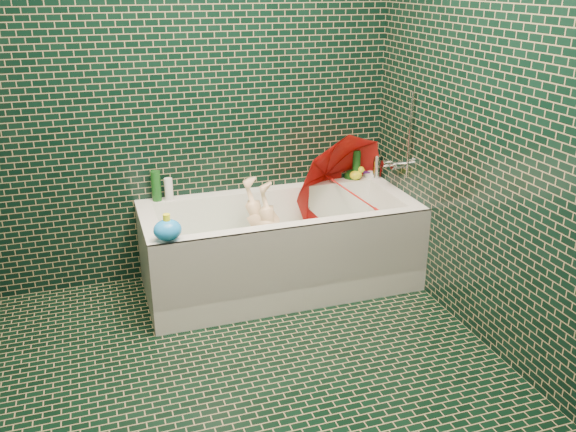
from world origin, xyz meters
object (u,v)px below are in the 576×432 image
object	(u,v)px
rubber_duck	(357,174)
bath_toy	(167,230)
umbrella	(352,194)
child	(270,240)
bathtub	(281,255)

from	to	relation	value
rubber_duck	bath_toy	size ratio (longest dim) A/B	0.68
umbrella	bath_toy	distance (m)	1.34
child	umbrella	bearing A→B (deg)	76.55
rubber_duck	bathtub	bearing A→B (deg)	-133.17
bathtub	rubber_duck	xyz separation A→B (m)	(0.66, 0.32, 0.38)
rubber_duck	bath_toy	distance (m)	1.53
bathtub	umbrella	xyz separation A→B (m)	(0.53, 0.11, 0.32)
child	rubber_duck	size ratio (longest dim) A/B	6.89
umbrella	bath_toy	world-z (taller)	umbrella
umbrella	bath_toy	size ratio (longest dim) A/B	4.01
bath_toy	bathtub	bearing A→B (deg)	8.96
umbrella	rubber_duck	size ratio (longest dim) A/B	5.90
child	umbrella	xyz separation A→B (m)	(0.59, 0.07, 0.23)
bathtub	bath_toy	bearing A→B (deg)	-156.87
child	umbrella	world-z (taller)	umbrella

